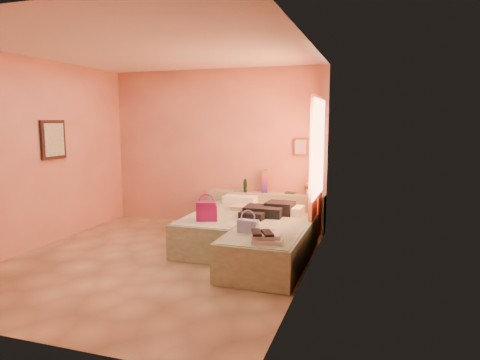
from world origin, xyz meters
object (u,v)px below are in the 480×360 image
at_px(flower_vase, 309,188).
at_px(towel_stack, 268,238).
at_px(headboard_ledge, 265,211).
at_px(bed_left, 225,228).
at_px(bed_right, 271,245).
at_px(magenta_handbag, 207,211).
at_px(water_bottle, 245,186).
at_px(blue_handbag, 248,226).
at_px(green_book, 290,193).

bearing_deg(flower_vase, towel_stack, -92.26).
distance_m(headboard_ledge, flower_vase, 0.87).
distance_m(bed_left, bed_right, 1.11).
bearing_deg(bed_right, towel_stack, -79.24).
xyz_separation_m(headboard_ledge, magenta_handbag, (-0.42, -1.65, 0.31)).
bearing_deg(bed_right, magenta_handbag, 177.67).
relative_size(bed_left, towel_stack, 5.71).
distance_m(flower_vase, towel_stack, 2.44).
relative_size(headboard_ledge, magenta_handbag, 7.04).
bearing_deg(bed_left, headboard_ledge, 70.96).
height_order(headboard_ledge, water_bottle, water_bottle).
height_order(headboard_ledge, blue_handbag, blue_handbag).
relative_size(flower_vase, towel_stack, 0.71).
height_order(green_book, towel_stack, green_book).
relative_size(green_book, magenta_handbag, 0.54).
bearing_deg(green_book, towel_stack, -69.13).
bearing_deg(water_bottle, magenta_handbag, -92.49).
bearing_deg(headboard_ledge, bed_right, -72.84).
relative_size(bed_right, green_book, 12.65).
relative_size(water_bottle, green_book, 1.41).
xyz_separation_m(magenta_handbag, blue_handbag, (0.74, -0.45, -0.05)).
height_order(flower_vase, towel_stack, flower_vase).
xyz_separation_m(water_bottle, magenta_handbag, (-0.07, -1.59, -0.13)).
relative_size(bed_right, flower_vase, 8.04).
distance_m(headboard_ledge, green_book, 0.54).
bearing_deg(magenta_handbag, bed_right, -22.47).
height_order(magenta_handbag, blue_handbag, magenta_handbag).
xyz_separation_m(headboard_ledge, towel_stack, (0.65, -2.42, 0.23)).
xyz_separation_m(water_bottle, towel_stack, (1.01, -2.36, -0.21)).
bearing_deg(bed_right, bed_left, 144.78).
xyz_separation_m(bed_left, water_bottle, (0.02, 0.99, 0.51)).
distance_m(water_bottle, flower_vase, 1.11).
height_order(green_book, blue_handbag, green_book).
distance_m(green_book, blue_handbag, 2.15).
distance_m(green_book, flower_vase, 0.35).
relative_size(headboard_ledge, towel_stack, 5.86).
bearing_deg(towel_stack, headboard_ledge, 105.12).
xyz_separation_m(headboard_ledge, green_book, (0.42, 0.04, 0.34)).
height_order(bed_left, flower_vase, flower_vase).
relative_size(headboard_ledge, water_bottle, 9.18).
bearing_deg(magenta_handbag, blue_handbag, -50.69).
height_order(headboard_ledge, bed_right, headboard_ledge).
height_order(water_bottle, magenta_handbag, water_bottle).
relative_size(bed_left, water_bottle, 8.96).
relative_size(headboard_ledge, bed_left, 1.02).
bearing_deg(blue_handbag, green_book, 92.42).
height_order(bed_right, blue_handbag, blue_handbag).
bearing_deg(towel_stack, bed_left, 126.93).
relative_size(water_bottle, flower_vase, 0.90).
bearing_deg(bed_right, flower_vase, 83.12).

